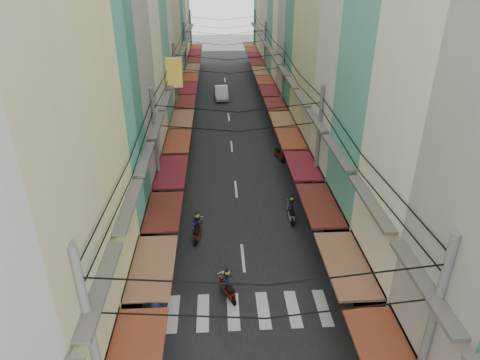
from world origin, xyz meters
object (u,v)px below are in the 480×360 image
object	(u,v)px
market_umbrella	(418,304)
traffic_sign	(336,220)
white_car	(222,99)
bicycle	(340,248)

from	to	relation	value
market_umbrella	traffic_sign	xyz separation A→B (m)	(-1.61, 6.57, -0.10)
white_car	traffic_sign	size ratio (longest dim) A/B	1.77
bicycle	market_umbrella	xyz separation A→B (m)	(1.11, -6.90, 2.17)
white_car	market_umbrella	bearing A→B (deg)	-80.42
market_umbrella	bicycle	bearing A→B (deg)	99.13
market_umbrella	traffic_sign	size ratio (longest dim) A/B	0.86
bicycle	traffic_sign	world-z (taller)	traffic_sign
white_car	traffic_sign	world-z (taller)	traffic_sign
white_car	market_umbrella	xyz separation A→B (m)	(7.29, -37.26, 2.17)
bicycle	white_car	bearing A→B (deg)	-2.56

